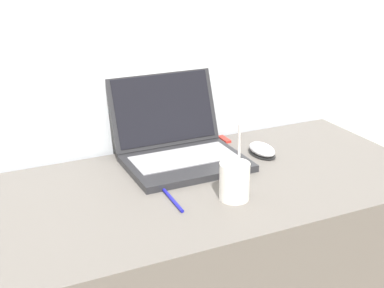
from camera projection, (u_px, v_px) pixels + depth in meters
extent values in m
cube|color=#232326|center=(186.00, 163.00, 1.56)|extent=(0.34, 0.25, 0.02)
cube|color=gray|center=(183.00, 157.00, 1.57)|extent=(0.30, 0.14, 0.00)
cube|color=#232326|center=(163.00, 109.00, 1.66)|extent=(0.34, 0.09, 0.22)
cube|color=black|center=(164.00, 109.00, 1.65)|extent=(0.32, 0.08, 0.20)
cylinder|color=silver|center=(234.00, 181.00, 1.36)|extent=(0.08, 0.08, 0.10)
cylinder|color=black|center=(235.00, 165.00, 1.34)|extent=(0.07, 0.07, 0.01)
cylinder|color=white|center=(239.00, 154.00, 1.33)|extent=(0.04, 0.05, 0.18)
ellipsoid|color=black|center=(262.00, 153.00, 1.65)|extent=(0.07, 0.12, 0.01)
ellipsoid|color=silver|center=(262.00, 149.00, 1.65)|extent=(0.06, 0.11, 0.03)
cube|color=#B2261E|center=(224.00, 139.00, 1.77)|extent=(0.02, 0.06, 0.01)
cylinder|color=#191999|center=(172.00, 199.00, 1.36)|extent=(0.01, 0.14, 0.01)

